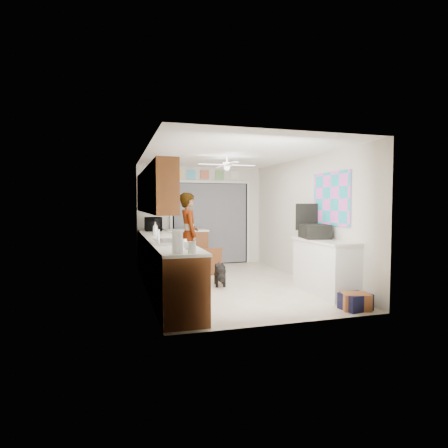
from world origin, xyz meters
TOP-DOWN VIEW (x-y plane):
  - floor at (0.00, 0.00)m, footprint 5.00×5.00m
  - ceiling at (0.00, 0.00)m, footprint 5.00×5.00m
  - wall_back at (0.00, 2.50)m, footprint 3.20×0.00m
  - wall_front at (0.00, -2.50)m, footprint 3.20×0.00m
  - wall_left at (-1.60, 0.00)m, footprint 0.00×5.00m
  - wall_right at (1.60, 0.00)m, footprint 0.00×5.00m
  - left_base_cabinets at (-1.30, 0.00)m, footprint 0.60×4.80m
  - left_countertop at (-1.29, 0.00)m, footprint 0.62×4.80m
  - upper_cabinets at (-1.44, 0.20)m, footprint 0.32×4.00m
  - sink_basin at (-1.29, -1.00)m, footprint 0.50×0.76m
  - faucet at (-1.48, -1.00)m, footprint 0.03×0.03m
  - peninsula_base at (-0.50, 2.00)m, footprint 1.00×0.60m
  - peninsula_top at (-0.50, 2.00)m, footprint 1.04×0.64m
  - back_opening_recess at (0.25, 2.47)m, footprint 2.00×0.06m
  - curtain_panel at (0.25, 2.43)m, footprint 1.90×0.03m
  - door_trim_left at (-0.77, 2.44)m, footprint 0.06×0.04m
  - door_trim_right at (1.27, 2.44)m, footprint 0.06×0.04m
  - door_trim_head at (0.25, 2.44)m, footprint 2.10×0.04m
  - header_frame_0 at (-0.60, 2.47)m, footprint 0.22×0.02m
  - header_frame_1 at (-0.25, 2.47)m, footprint 0.22×0.02m
  - header_frame_2 at (0.10, 2.47)m, footprint 0.22×0.02m
  - header_frame_3 at (0.50, 2.47)m, footprint 0.22×0.02m
  - header_frame_4 at (0.90, 2.47)m, footprint 0.22×0.02m
  - route66_sign at (-0.95, 2.47)m, footprint 0.22×0.02m
  - right_counter_base at (1.35, -1.20)m, footprint 0.50×1.40m
  - right_counter_top at (1.34, -1.20)m, footprint 0.54×1.44m
  - abstract_painting at (1.58, -1.00)m, footprint 0.03×1.15m
  - ceiling_fan at (0.00, 0.20)m, footprint 1.14×1.14m
  - microwave at (-1.27, 1.83)m, footprint 0.39×0.57m
  - soap_bottle at (-1.37, 0.49)m, footprint 0.11×0.11m
  - cup at (-1.18, -1.88)m, footprint 0.15×0.15m
  - jar_a at (-1.21, -2.25)m, footprint 0.11×0.11m
  - jar_b at (-1.20, -1.62)m, footprint 0.08×0.08m
  - paper_towel_roll at (-1.39, -2.25)m, footprint 0.15×0.15m
  - suitcase at (1.32, -0.89)m, footprint 0.55×0.66m
  - suitcase_rim at (1.32, -0.89)m, footprint 0.55×0.66m
  - suitcase_lid at (1.32, -0.60)m, footprint 0.42×0.11m
  - cardboard_box at (1.25, -2.20)m, footprint 0.46×0.40m
  - navy_crate at (1.25, -2.20)m, footprint 0.43×0.37m
  - cabinet_door_panel at (-0.11, 0.89)m, footprint 0.43×0.21m
  - man at (-0.60, 1.05)m, footprint 0.45×0.67m
  - dog at (-0.22, -0.07)m, footprint 0.34×0.60m

SIDE VIEW (x-z plane):
  - floor at x=0.00m, z-range 0.00..0.00m
  - navy_crate at x=1.25m, z-range 0.00..0.24m
  - cardboard_box at x=1.25m, z-range 0.00..0.25m
  - dog at x=-0.22m, z-range 0.00..0.44m
  - cabinet_door_panel at x=-0.11m, z-range 0.00..0.61m
  - left_base_cabinets at x=-1.30m, z-range 0.00..0.90m
  - peninsula_base at x=-0.50m, z-range 0.00..0.90m
  - right_counter_base at x=1.35m, z-range 0.00..0.90m
  - man at x=-0.60m, z-range 0.00..1.80m
  - left_countertop at x=-1.29m, z-range 0.90..0.94m
  - peninsula_top at x=-0.50m, z-range 0.90..0.94m
  - right_counter_top at x=1.34m, z-range 0.90..0.94m
  - sink_basin at x=-1.29m, z-range 0.92..0.98m
  - suitcase_rim at x=1.32m, z-range 0.95..0.97m
  - cup at x=-1.18m, z-range 0.94..1.04m
  - jar_b at x=-1.20m, z-range 0.94..1.06m
  - jar_a at x=-1.21m, z-range 0.94..1.09m
  - faucet at x=-1.48m, z-range 0.94..1.16m
  - back_opening_recess at x=0.25m, z-range 0.00..2.10m
  - door_trim_left at x=-0.77m, z-range 0.00..2.10m
  - door_trim_right at x=1.27m, z-range 0.00..2.10m
  - curtain_panel at x=0.25m, z-range 0.03..2.08m
  - suitcase at x=1.32m, z-range 0.94..1.19m
  - soap_bottle at x=-1.37m, z-range 0.94..1.21m
  - paper_towel_roll at x=-1.39m, z-range 0.94..1.23m
  - microwave at x=-1.27m, z-range 0.94..1.25m
  - wall_back at x=0.00m, z-range -0.35..2.85m
  - wall_front at x=0.00m, z-range -0.35..2.85m
  - wall_left at x=-1.60m, z-range -1.25..3.75m
  - wall_right at x=1.60m, z-range -1.25..3.75m
  - suitcase_lid at x=1.32m, z-range 1.07..1.57m
  - abstract_painting at x=1.58m, z-range 1.17..2.12m
  - upper_cabinets at x=-1.44m, z-range 1.40..2.20m
  - door_trim_head at x=0.25m, z-range 2.09..2.15m
  - header_frame_0 at x=-0.60m, z-range 2.19..2.41m
  - header_frame_1 at x=-0.25m, z-range 2.19..2.41m
  - header_frame_2 at x=0.10m, z-range 2.19..2.41m
  - header_frame_3 at x=0.50m, z-range 2.19..2.41m
  - header_frame_4 at x=0.90m, z-range 2.19..2.41m
  - route66_sign at x=-0.95m, z-range 2.17..2.43m
  - ceiling_fan at x=0.00m, z-range 2.20..2.44m
  - ceiling at x=0.00m, z-range 2.50..2.50m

